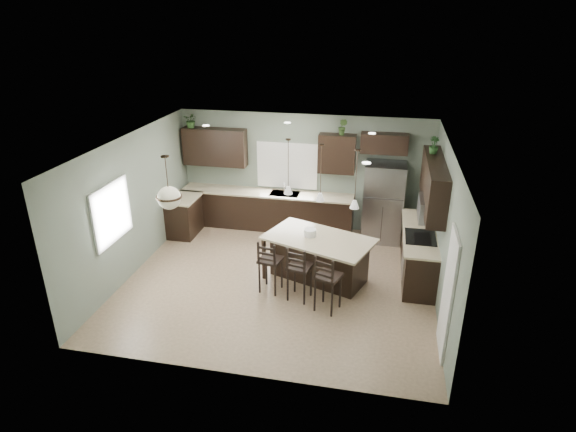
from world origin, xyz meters
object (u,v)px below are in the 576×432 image
Objects in this scene: refrigerator at (383,202)px; bar_stool_center at (300,272)px; plant_back_left at (191,120)px; bar_stool_left at (271,265)px; serving_dish at (310,233)px; bar_stool_right at (328,282)px; kitchen_island at (318,259)px.

bar_stool_center is at bearing -116.16° from refrigerator.
bar_stool_left is at bearing -48.24° from plant_back_left.
serving_dish is 0.65× the size of plant_back_left.
bar_stool_center is (-0.06, -0.81, -0.44)m from serving_dish.
bar_stool_center is at bearing 174.99° from bar_stool_right.
plant_back_left is (-3.45, 2.35, 2.12)m from kitchen_island.
refrigerator is 7.71× the size of serving_dish.
plant_back_left is at bearing 148.32° from bar_stool_center.
refrigerator is at bearing 81.45° from kitchen_island.
kitchen_island is 1.05m from bar_stool_right.
refrigerator reaches higher than bar_stool_center.
bar_stool_center reaches higher than bar_stool_left.
serving_dish is at bearing 55.18° from bar_stool_left.
bar_stool_left is at bearing -134.88° from serving_dish.
refrigerator is 1.70× the size of bar_stool_left.
bar_stool_center is 3.03× the size of plant_back_left.
bar_stool_center is (0.59, -0.16, 0.01)m from bar_stool_left.
plant_back_left reaches higher than kitchen_island.
bar_stool_left is (-0.83, -0.58, 0.08)m from kitchen_island.
kitchen_island is 1.82× the size of bar_stool_right.
bar_stool_center is (-1.42, -2.89, -0.37)m from refrigerator.
plant_back_left is (-2.61, 2.93, 2.04)m from bar_stool_left.
refrigerator is 3.41m from bar_stool_left.
kitchen_island is 1.88× the size of bar_stool_left.
kitchen_island is at bearing -34.31° from plant_back_left.
bar_stool_center reaches higher than serving_dish.
bar_stool_center is at bearing -43.99° from plant_back_left.
bar_stool_left is 0.98× the size of bar_stool_center.
kitchen_island is 1.01m from bar_stool_left.
bar_stool_right is at bearing -64.71° from serving_dish.
serving_dish is at bearing 98.38° from bar_stool_center.
plant_back_left is (-3.76, 3.35, 2.02)m from bar_stool_right.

